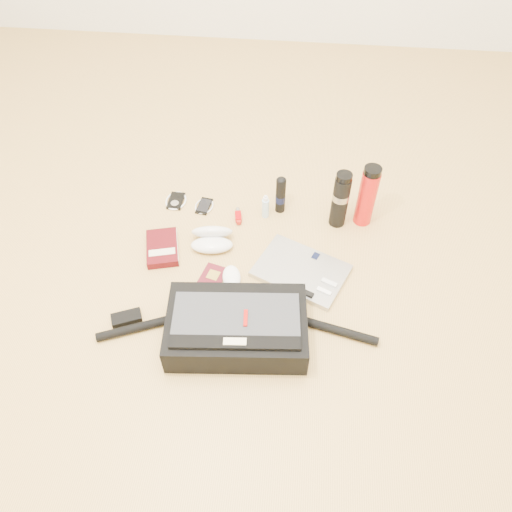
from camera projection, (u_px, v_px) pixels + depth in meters
The scene contains 14 objects.
ground at pixel (250, 291), 1.90m from camera, with size 4.00×4.00×0.00m, color tan.
messenger_bag at pixel (236, 327), 1.73m from camera, with size 1.00×0.34×0.14m.
laptop at pixel (301, 271), 1.95m from camera, with size 0.41×0.35×0.03m.
book at pixel (163, 248), 2.02m from camera, with size 0.17×0.21×0.04m.
passport at pixel (212, 277), 1.94m from camera, with size 0.12×0.14×0.01m.
mouse at pixel (232, 277), 1.92m from camera, with size 0.10×0.13×0.04m.
sunglasses_case at pixel (212, 239), 2.03m from camera, with size 0.19×0.16×0.10m.
ipod at pixel (176, 201), 2.22m from camera, with size 0.09×0.11×0.01m.
phone at pixel (204, 206), 2.20m from camera, with size 0.09×0.11×0.01m.
inhaler at pixel (238, 216), 2.15m from camera, with size 0.04×0.09×0.02m.
spray_bottle at pixel (266, 207), 2.13m from camera, with size 0.04×0.04×0.12m.
aerosol_can at pixel (281, 195), 2.12m from camera, with size 0.06×0.06×0.18m.
thermos_black at pixel (340, 199), 2.04m from camera, with size 0.09×0.09×0.27m.
thermos_red at pixel (367, 196), 2.04m from camera, with size 0.09×0.09×0.29m.
Camera 1 is at (0.14, -1.12, 1.54)m, focal length 35.00 mm.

